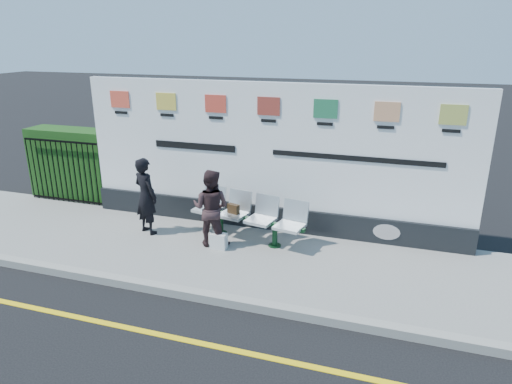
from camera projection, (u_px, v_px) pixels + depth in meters
ground at (157, 334)px, 6.37m from camera, size 80.00×80.00×0.00m
pavement at (223, 253)px, 8.60m from camera, size 14.00×3.00×0.12m
kerb at (188, 294)px, 7.24m from camera, size 14.00×0.18×0.14m
yellow_line at (157, 334)px, 6.36m from camera, size 14.00×0.10×0.01m
billboard at (269, 168)px, 9.23m from camera, size 8.00×0.30×3.00m
hedge at (77, 163)px, 11.24m from camera, size 2.35×0.70×1.70m
railing at (65, 171)px, 10.86m from camera, size 2.05×0.06×1.54m
bench at (247, 228)px, 8.97m from camera, size 2.41×1.04×0.50m
woman_left at (146, 196)px, 9.14m from camera, size 0.68×0.57×1.58m
woman_right at (211, 208)px, 8.61m from camera, size 0.74×0.58×1.50m
handbag_brown at (233, 209)px, 9.00m from camera, size 0.26×0.17×0.19m
carrier_bag_white at (219, 241)px, 8.62m from camera, size 0.30×0.18×0.30m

